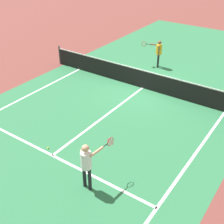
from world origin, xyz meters
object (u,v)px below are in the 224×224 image
Objects in this scene: player_near at (87,162)px; player_far at (158,51)px; tennis_ball_mid_court at (48,148)px; net at (143,79)px.

player_near is 1.06× the size of player_far.
net is at bearing 86.29° from tennis_ball_mid_court.
net is at bearing 106.11° from player_near.
player_near reaches higher than net.
net is 7.16m from player_near.
player_far reaches higher than net.
net is 6.23m from tennis_ball_mid_court.
player_near is 2.66m from tennis_ball_mid_court.
player_far is (-0.66, 2.84, 0.46)m from net.
player_far is at bearing 91.63° from tennis_ball_mid_court.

